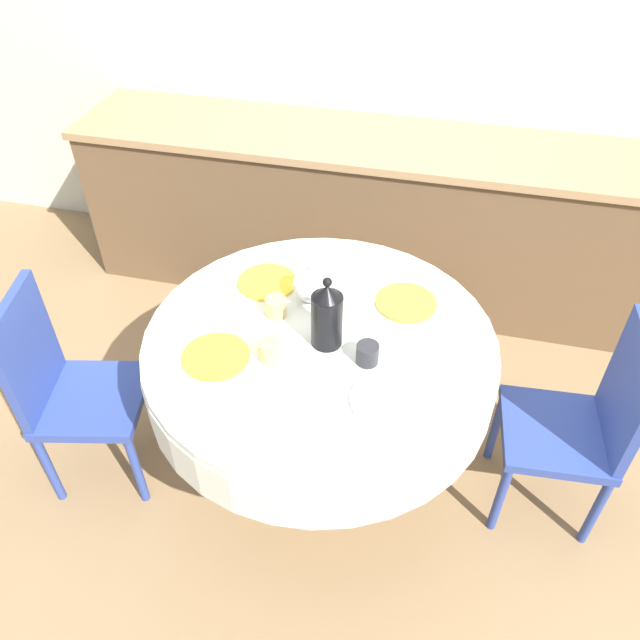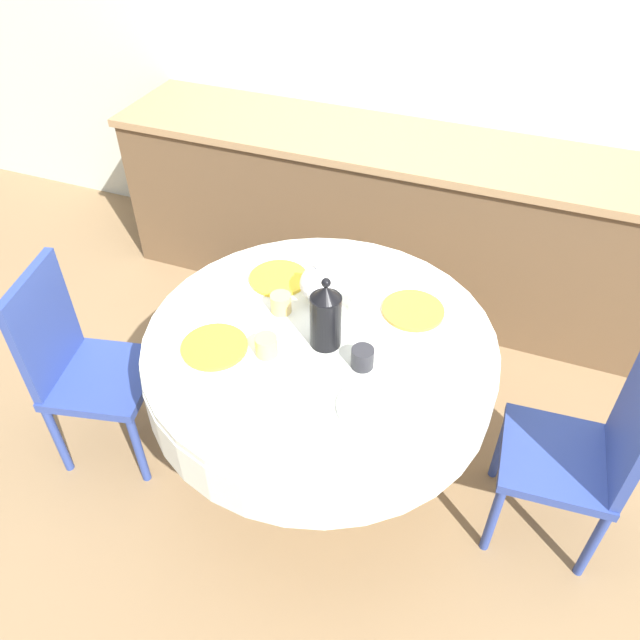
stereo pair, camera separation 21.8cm
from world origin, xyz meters
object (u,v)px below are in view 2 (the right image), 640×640
Objects in this scene: chair_right at (80,361)px; coffee_carafe at (326,316)px; chair_left at (587,449)px; teapot at (319,284)px.

chair_right is 3.20× the size of coffee_carafe.
teapot is (-1.06, 0.12, 0.35)m from chair_left.
coffee_carafe is at bearing 88.38° from chair_right.
chair_right is 1.09m from coffee_carafe.
chair_left is 3.20× the size of coffee_carafe.
chair_left and chair_right have the same top height.
coffee_carafe is (0.99, 0.19, 0.40)m from chair_right.
chair_right is at bearing 94.25° from chair_left.
teapot is (-0.11, 0.21, -0.04)m from coffee_carafe.
teapot is at bearing 101.87° from chair_right.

